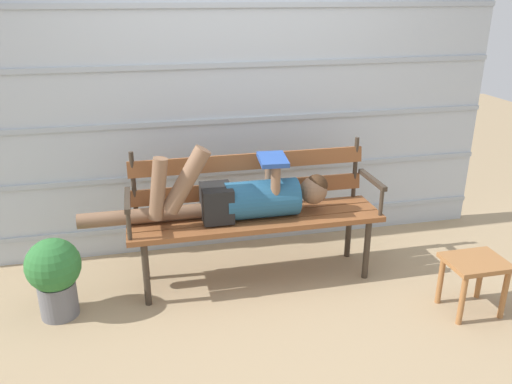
# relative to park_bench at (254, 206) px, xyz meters

# --- Properties ---
(ground_plane) EXTENTS (12.00, 12.00, 0.00)m
(ground_plane) POSITION_rel_park_bench_xyz_m (0.00, -0.18, -0.53)
(ground_plane) COLOR tan
(house_siding) EXTENTS (4.05, 0.08, 2.43)m
(house_siding) POSITION_rel_park_bench_xyz_m (0.00, 0.56, 0.69)
(house_siding) COLOR #B2BCC6
(house_siding) RESTS_ON ground
(park_bench) EXTENTS (1.72, 0.44, 0.93)m
(park_bench) POSITION_rel_park_bench_xyz_m (0.00, 0.00, 0.00)
(park_bench) COLOR brown
(park_bench) RESTS_ON ground
(reclining_person) EXTENTS (1.67, 0.26, 0.55)m
(reclining_person) POSITION_rel_park_bench_xyz_m (-0.10, -0.07, 0.11)
(reclining_person) COLOR #23567A
(footstool) EXTENTS (0.36, 0.30, 0.36)m
(footstool) POSITION_rel_park_bench_xyz_m (1.24, -0.76, -0.24)
(footstool) COLOR #9E6638
(footstool) RESTS_ON ground
(potted_plant) EXTENTS (0.33, 0.33, 0.52)m
(potted_plant) POSITION_rel_park_bench_xyz_m (-1.30, -0.22, -0.23)
(potted_plant) COLOR slate
(potted_plant) RESTS_ON ground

